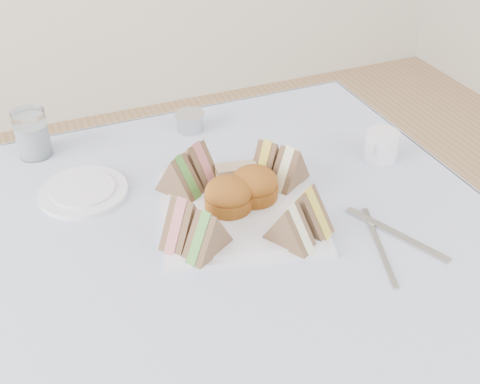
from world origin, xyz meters
name	(u,v)px	position (x,y,z in m)	size (l,w,h in m)	color
tablecloth	(228,250)	(0.00, 0.00, 0.74)	(1.02, 1.02, 0.01)	silver
serving_plate	(240,212)	(0.06, 0.08, 0.75)	(0.29, 0.29, 0.01)	white
sandwich_fl_a	(184,219)	(-0.06, 0.04, 0.80)	(0.10, 0.04, 0.08)	brown
sandwich_fl_b	(207,231)	(-0.04, 0.00, 0.80)	(0.09, 0.04, 0.08)	brown
sandwich_fr_a	(306,208)	(0.14, -0.01, 0.80)	(0.09, 0.04, 0.08)	brown
sandwich_fr_b	(290,224)	(0.10, -0.04, 0.80)	(0.09, 0.04, 0.08)	brown
sandwich_bl_a	(179,174)	(-0.03, 0.17, 0.80)	(0.09, 0.04, 0.08)	brown
sandwich_bl_b	(197,162)	(0.02, 0.20, 0.80)	(0.09, 0.04, 0.08)	brown
sandwich_br_a	(290,166)	(0.18, 0.12, 0.80)	(0.09, 0.04, 0.08)	brown
sandwich_br_b	(267,158)	(0.15, 0.17, 0.80)	(0.09, 0.04, 0.08)	brown
scone_left	(228,195)	(0.04, 0.09, 0.79)	(0.09, 0.09, 0.06)	#8C5C1D
scone_right	(254,185)	(0.09, 0.10, 0.79)	(0.09, 0.09, 0.06)	#8C5C1D
pastry_slice	(236,174)	(0.08, 0.16, 0.78)	(0.08, 0.03, 0.04)	#CFB77C
side_plate	(83,192)	(-0.20, 0.26, 0.75)	(0.17, 0.17, 0.01)	white
water_glass	(32,134)	(-0.26, 0.44, 0.80)	(0.07, 0.07, 0.10)	white
tea_strainer	(190,122)	(0.07, 0.41, 0.76)	(0.07, 0.07, 0.04)	#B2B1B5
knife	(396,234)	(0.29, -0.08, 0.75)	(0.02, 0.21, 0.00)	#B2B1B5
fork	(382,252)	(0.24, -0.11, 0.75)	(0.01, 0.17, 0.00)	#B2B1B5
creamer_jug	(382,145)	(0.40, 0.15, 0.78)	(0.07, 0.07, 0.06)	white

